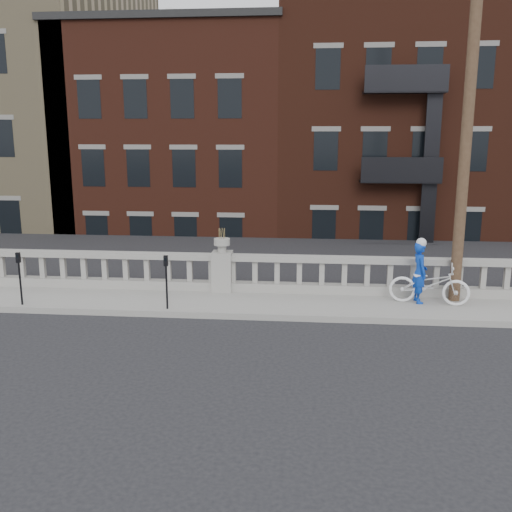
% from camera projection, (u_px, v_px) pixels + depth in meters
% --- Properties ---
extents(ground, '(120.00, 120.00, 0.00)m').
position_uv_depth(ground, '(195.00, 348.00, 12.07)').
color(ground, black).
rests_on(ground, ground).
extents(sidewalk, '(32.00, 2.20, 0.15)m').
position_uv_depth(sidewalk, '(217.00, 303.00, 14.97)').
color(sidewalk, gray).
rests_on(sidewalk, ground).
extents(balustrade, '(28.00, 0.34, 1.03)m').
position_uv_depth(balustrade, '(222.00, 273.00, 15.78)').
color(balustrade, gray).
rests_on(balustrade, sidewalk).
extents(planter_pedestal, '(0.55, 0.55, 1.76)m').
position_uv_depth(planter_pedestal, '(222.00, 267.00, 15.74)').
color(planter_pedestal, gray).
rests_on(planter_pedestal, sidewalk).
extents(lower_level, '(80.00, 44.00, 20.80)m').
position_uv_depth(lower_level, '(280.00, 164.00, 33.88)').
color(lower_level, '#605E59').
rests_on(lower_level, ground).
extents(utility_pole, '(1.60, 0.28, 10.00)m').
position_uv_depth(utility_pole, '(469.00, 100.00, 13.89)').
color(utility_pole, '#422D1E').
rests_on(utility_pole, sidewalk).
extents(parking_meter_a, '(0.10, 0.09, 1.36)m').
position_uv_depth(parking_meter_a, '(19.00, 272.00, 14.40)').
color(parking_meter_a, black).
rests_on(parking_meter_a, sidewalk).
extents(parking_meter_b, '(0.10, 0.09, 1.36)m').
position_uv_depth(parking_meter_b, '(166.00, 276.00, 14.05)').
color(parking_meter_b, black).
rests_on(parking_meter_b, sidewalk).
extents(bicycle, '(2.08, 1.02, 1.05)m').
position_uv_depth(bicycle, '(429.00, 284.00, 14.55)').
color(bicycle, white).
rests_on(bicycle, sidewalk).
extents(cyclist, '(0.46, 0.62, 1.58)m').
position_uv_depth(cyclist, '(419.00, 272.00, 14.62)').
color(cyclist, '#0B35AA').
rests_on(cyclist, sidewalk).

